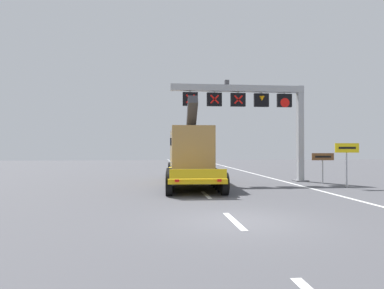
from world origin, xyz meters
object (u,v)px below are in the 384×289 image
overhead_lane_gantry (255,105)px  tourist_info_sign_brown (323,160)px  heavy_haul_truck_yellow (189,153)px  exit_sign_yellow (347,154)px

overhead_lane_gantry → tourist_info_sign_brown: (3.93, -1.76, -3.77)m
heavy_haul_truck_yellow → tourist_info_sign_brown: size_ratio=7.17×
exit_sign_yellow → overhead_lane_gantry: bearing=136.0°
overhead_lane_gantry → exit_sign_yellow: (4.21, -4.07, -3.31)m
overhead_lane_gantry → exit_sign_yellow: size_ratio=3.67×
exit_sign_yellow → tourist_info_sign_brown: size_ratio=1.31×
heavy_haul_truck_yellow → tourist_info_sign_brown: bearing=-18.3°
overhead_lane_gantry → heavy_haul_truck_yellow: (-4.51, 1.03, -3.28)m
heavy_haul_truck_yellow → exit_sign_yellow: bearing=-30.3°
exit_sign_yellow → tourist_info_sign_brown: 2.37m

